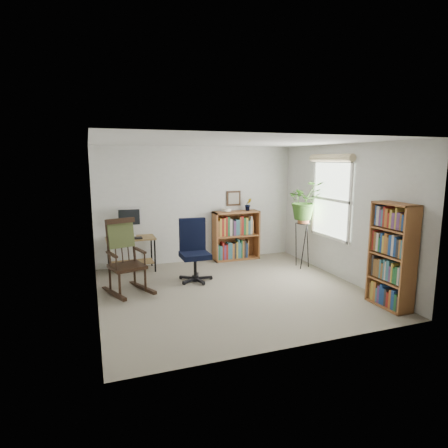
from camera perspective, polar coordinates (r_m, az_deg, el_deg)
name	(u,v)px	position (r m, az deg, el deg)	size (l,w,h in m)	color
floor	(232,291)	(6.26, 1.26, -10.11)	(4.20, 4.00, 0.00)	gray
ceiling	(233,142)	(5.89, 1.35, 12.41)	(4.20, 4.00, 0.00)	silver
wall_back	(198,205)	(7.84, -3.98, 2.96)	(4.20, 0.00, 2.40)	silver
wall_front	(298,246)	(4.19, 11.23, -3.26)	(4.20, 0.00, 2.40)	silver
wall_left	(93,227)	(5.57, -19.29, -0.40)	(0.00, 4.00, 2.40)	silver
wall_right	(342,212)	(6.99, 17.59, 1.68)	(0.00, 4.00, 2.40)	silver
window	(331,200)	(7.18, 15.97, 3.58)	(0.12, 1.20, 1.50)	white
desk	(131,254)	(7.45, -13.93, -4.51)	(0.91, 0.50, 0.66)	olive
monitor	(129,222)	(7.46, -14.24, 0.27)	(0.46, 0.16, 0.56)	silver
keyboard	(131,238)	(7.25, -13.94, -2.13)	(0.40, 0.15, 0.03)	black
office_chair	(195,250)	(6.59, -4.45, -4.02)	(0.61, 0.61, 1.12)	black
rocking_chair	(127,256)	(6.17, -14.61, -4.80)	(0.63, 1.05, 1.22)	black
low_bookshelf	(236,235)	(8.03, 1.85, -1.75)	(0.99, 0.33, 1.05)	#995C32
tall_bookshelf	(392,256)	(5.91, 24.21, -4.44)	(0.29, 0.67, 1.53)	#995C32
plant_stand	(303,242)	(7.58, 11.88, -2.64)	(0.29, 0.29, 1.05)	black
spider_plant	(305,182)	(7.42, 12.20, 6.28)	(1.69, 1.88, 1.46)	#366222
potted_plant_small	(248,208)	(8.05, 3.70, 2.43)	(0.13, 0.24, 0.11)	#366222
framed_picture	(234,198)	(8.05, 1.49, 3.93)	(0.32, 0.04, 0.32)	black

